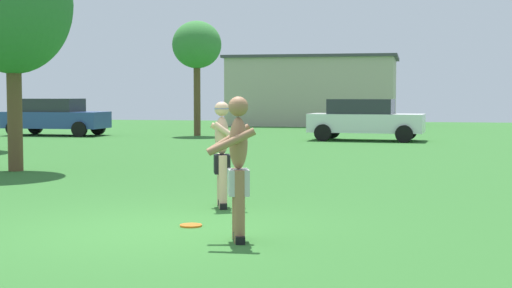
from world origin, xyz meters
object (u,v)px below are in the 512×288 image
at_px(car_blue_far_end, 55,116).
at_px(tree_behind_players, 197,46).
at_px(player_with_cap, 222,149).
at_px(frisbee, 191,225).
at_px(tree_left_field, 12,5).
at_px(player_in_gray, 238,165).
at_px(car_white_near_post, 365,119).

height_order(car_blue_far_end, tree_behind_players, tree_behind_players).
bearing_deg(car_blue_far_end, tree_behind_players, 10.63).
xyz_separation_m(player_with_cap, frisbee, (0.02, -1.79, -0.89)).
relative_size(tree_left_field, tree_behind_players, 1.11).
xyz_separation_m(car_blue_far_end, tree_behind_players, (6.00, 1.13, 2.98)).
xyz_separation_m(player_in_gray, car_blue_far_end, (-12.99, 21.05, -0.09)).
height_order(player_in_gray, car_white_near_post, player_in_gray).
height_order(frisbee, tree_behind_players, tree_behind_players).
xyz_separation_m(frisbee, tree_behind_players, (-6.15, 21.35, 3.79)).
bearing_deg(player_with_cap, player_in_gray, -71.81).
bearing_deg(player_with_cap, tree_left_field, 143.94).
distance_m(frisbee, tree_left_field, 9.43).
relative_size(frisbee, car_blue_far_end, 0.07).
xyz_separation_m(frisbee, car_white_near_post, (1.09, 19.35, 0.81)).
relative_size(car_white_near_post, car_blue_far_end, 1.02).
relative_size(player_in_gray, car_blue_far_end, 0.40).
bearing_deg(frisbee, car_blue_far_end, 121.00).
bearing_deg(player_in_gray, frisbee, 135.26).
relative_size(player_in_gray, tree_left_field, 0.32).
height_order(frisbee, car_white_near_post, car_white_near_post).
distance_m(player_in_gray, tree_left_field, 10.24).
relative_size(car_blue_far_end, tree_left_field, 0.80).
bearing_deg(player_with_cap, frisbee, -89.22).
distance_m(car_blue_far_end, tree_behind_players, 6.79).
relative_size(car_white_near_post, tree_left_field, 0.82).
relative_size(player_in_gray, car_white_near_post, 0.39).
bearing_deg(tree_left_field, frisbee, -45.60).
bearing_deg(tree_behind_players, frisbee, -73.93).
xyz_separation_m(frisbee, tree_left_field, (-6.05, 6.18, 3.77)).
relative_size(frisbee, tree_left_field, 0.05).
xyz_separation_m(player_in_gray, tree_left_field, (-6.89, 7.01, 2.88)).
xyz_separation_m(player_in_gray, car_white_near_post, (0.25, 20.18, -0.09)).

